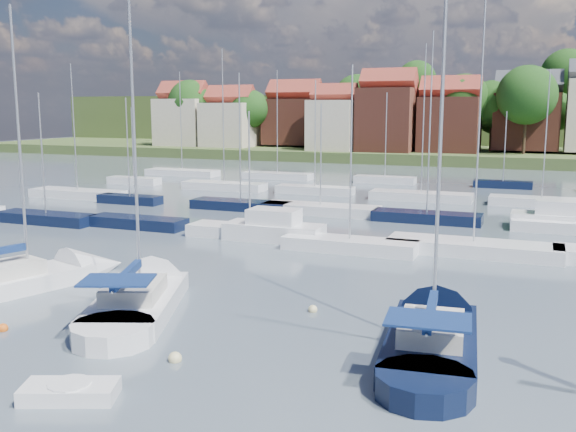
% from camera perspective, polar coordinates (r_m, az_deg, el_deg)
% --- Properties ---
extents(ground, '(260.00, 260.00, 0.00)m').
position_cam_1_polar(ground, '(62.74, 10.40, 0.96)').
color(ground, '#3F4B56').
rests_on(ground, ground).
extents(sailboat_left, '(6.39, 11.75, 15.47)m').
position_cam_1_polar(sailboat_left, '(36.57, -20.87, -5.13)').
color(sailboat_left, silver).
rests_on(sailboat_left, ground).
extents(sailboat_centre, '(7.65, 13.02, 17.15)m').
position_cam_1_polar(sailboat_centre, '(32.03, -12.50, -6.78)').
color(sailboat_centre, silver).
rests_on(sailboat_centre, ground).
extents(sailboat_navy, '(4.49, 12.64, 17.11)m').
position_cam_1_polar(sailboat_navy, '(26.98, 12.86, -9.92)').
color(sailboat_navy, black).
rests_on(sailboat_navy, ground).
extents(tender, '(3.30, 2.41, 0.65)m').
position_cam_1_polar(tender, '(22.48, -18.83, -14.56)').
color(tender, silver).
rests_on(tender, ground).
extents(buoy_c, '(0.43, 0.43, 0.43)m').
position_cam_1_polar(buoy_c, '(29.89, -24.00, -9.30)').
color(buoy_c, '#D85914').
rests_on(buoy_c, ground).
extents(buoy_d, '(0.51, 0.51, 0.51)m').
position_cam_1_polar(buoy_d, '(24.67, -10.01, -12.59)').
color(buoy_d, beige).
rests_on(buoy_d, ground).
extents(buoy_e, '(0.42, 0.42, 0.42)m').
position_cam_1_polar(buoy_e, '(29.82, 2.21, -8.49)').
color(buoy_e, beige).
rests_on(buoy_e, ground).
extents(marina_field, '(79.62, 41.41, 15.93)m').
position_cam_1_polar(marina_field, '(57.61, 11.32, 0.60)').
color(marina_field, silver).
rests_on(marina_field, ground).
extents(far_shore_town, '(212.46, 90.00, 22.27)m').
position_cam_1_polar(far_shore_town, '(153.93, 18.16, 7.40)').
color(far_shore_town, '#44542A').
rests_on(far_shore_town, ground).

